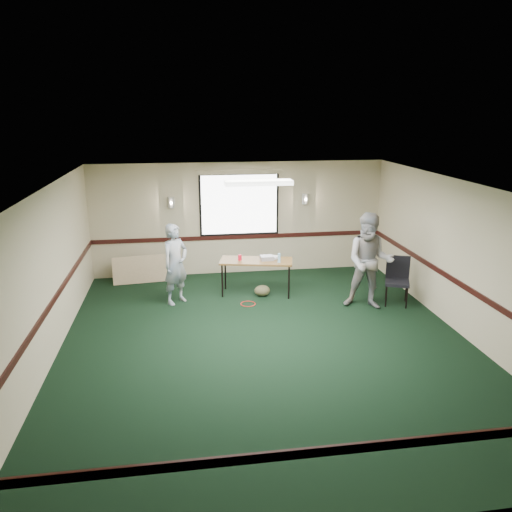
{
  "coord_description": "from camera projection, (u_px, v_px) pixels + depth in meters",
  "views": [
    {
      "loc": [
        -1.36,
        -7.7,
        3.89
      ],
      "look_at": [
        0.0,
        1.3,
        1.2
      ],
      "focal_mm": 35.0,
      "sensor_mm": 36.0,
      "label": 1
    }
  ],
  "objects": [
    {
      "name": "cable_coil",
      "position": [
        248.0,
        304.0,
        10.33
      ],
      "size": [
        0.36,
        0.36,
        0.02
      ],
      "primitive_type": "torus",
      "rotation": [
        0.0,
        0.0,
        0.16
      ],
      "color": "red",
      "rests_on": "ground"
    },
    {
      "name": "room_shell",
      "position": [
        250.0,
        227.0,
        10.16
      ],
      "size": [
        8.0,
        8.02,
        8.0
      ],
      "color": "#BFB08A",
      "rests_on": "ground"
    },
    {
      "name": "person_left",
      "position": [
        175.0,
        264.0,
        10.2
      ],
      "size": [
        0.72,
        0.71,
        1.68
      ],
      "primitive_type": "imported",
      "rotation": [
        0.0,
        0.0,
        0.73
      ],
      "color": "#38597D",
      "rests_on": "ground"
    },
    {
      "name": "red_cup",
      "position": [
        240.0,
        258.0,
        10.68
      ],
      "size": [
        0.08,
        0.08,
        0.12
      ],
      "primitive_type": "cylinder",
      "color": "red",
      "rests_on": "folding_table"
    },
    {
      "name": "folding_table",
      "position": [
        256.0,
        263.0,
        10.72
      ],
      "size": [
        1.64,
        0.94,
        0.77
      ],
      "rotation": [
        0.0,
        0.0,
        -0.22
      ],
      "color": "brown",
      "rests_on": "ground"
    },
    {
      "name": "game_console",
      "position": [
        273.0,
        257.0,
        10.82
      ],
      "size": [
        0.27,
        0.25,
        0.05
      ],
      "primitive_type": "cube",
      "rotation": [
        0.0,
        0.0,
        -0.51
      ],
      "color": "silver",
      "rests_on": "folding_table"
    },
    {
      "name": "folded_table",
      "position": [
        140.0,
        270.0,
        11.54
      ],
      "size": [
        1.25,
        0.32,
        0.63
      ],
      "primitive_type": "cube",
      "rotation": [
        -0.21,
        0.0,
        0.11
      ],
      "color": "tan",
      "rests_on": "ground"
    },
    {
      "name": "conference_chair",
      "position": [
        397.0,
        276.0,
        10.28
      ],
      "size": [
        0.63,
        0.64,
        0.98
      ],
      "rotation": [
        0.0,
        0.0,
        -0.39
      ],
      "color": "black",
      "rests_on": "ground"
    },
    {
      "name": "duffel_bag",
      "position": [
        262.0,
        291.0,
        10.76
      ],
      "size": [
        0.38,
        0.31,
        0.24
      ],
      "primitive_type": "ellipsoid",
      "rotation": [
        0.0,
        0.0,
        -0.17
      ],
      "color": "brown",
      "rests_on": "ground"
    },
    {
      "name": "ground",
      "position": [
        267.0,
        344.0,
        8.6
      ],
      "size": [
        8.0,
        8.0,
        0.0
      ],
      "primitive_type": "plane",
      "color": "black",
      "rests_on": "ground"
    },
    {
      "name": "water_bottle",
      "position": [
        279.0,
        258.0,
        10.5
      ],
      "size": [
        0.06,
        0.06,
        0.2
      ],
      "primitive_type": "cylinder",
      "color": "#91CDEE",
      "rests_on": "folding_table"
    },
    {
      "name": "projector",
      "position": [
        267.0,
        258.0,
        10.71
      ],
      "size": [
        0.28,
        0.24,
        0.09
      ],
      "primitive_type": "cube",
      "rotation": [
        0.0,
        0.0,
        0.05
      ],
      "color": "gray",
      "rests_on": "folding_table"
    },
    {
      "name": "person_right",
      "position": [
        370.0,
        261.0,
        9.91
      ],
      "size": [
        1.15,
        1.04,
        1.95
      ],
      "primitive_type": "imported",
      "rotation": [
        0.0,
        0.0,
        -0.38
      ],
      "color": "#6780A0",
      "rests_on": "ground"
    }
  ]
}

